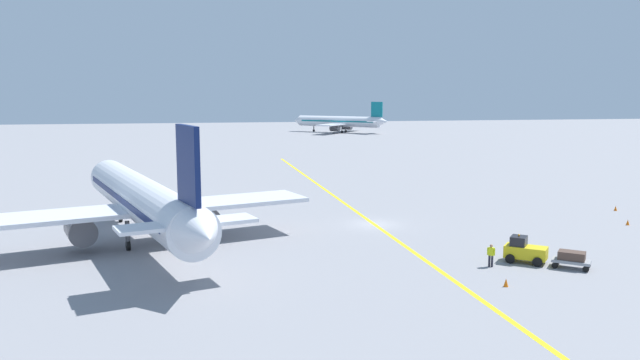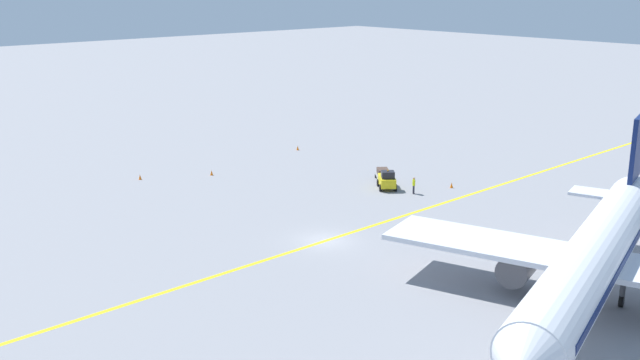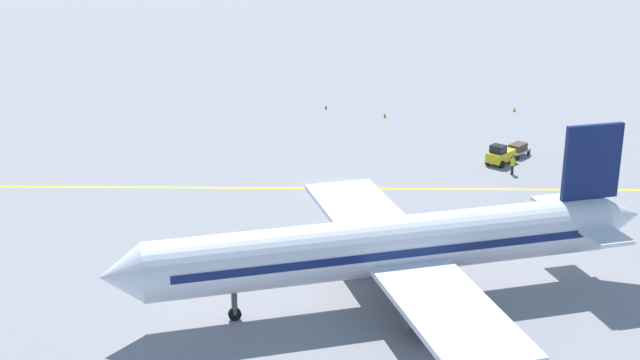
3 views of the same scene
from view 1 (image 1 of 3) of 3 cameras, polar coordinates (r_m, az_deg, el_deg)
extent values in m
plane|color=gray|center=(60.37, 4.97, -4.05)|extent=(400.00, 400.00, 0.00)
cube|color=yellow|center=(60.36, 4.97, -4.05)|extent=(3.27, 119.98, 0.01)
cylinder|color=silver|center=(54.26, -16.05, -1.64)|extent=(12.54, 29.68, 3.60)
cone|color=silver|center=(70.02, -18.91, 0.38)|extent=(3.99, 3.33, 3.42)
cone|color=silver|center=(38.53, -10.74, -4.93)|extent=(3.83, 3.79, 3.06)
cube|color=#0F1E51|center=(54.24, -16.05, -1.48)|extent=(11.67, 26.83, 0.50)
cube|color=silver|center=(53.42, -15.78, -2.56)|extent=(28.26, 13.46, 0.36)
cylinder|color=#4C4C51|center=(52.85, -21.04, -4.30)|extent=(3.07, 3.72, 2.20)
cylinder|color=#4C4C51|center=(54.93, -10.63, -3.43)|extent=(3.07, 3.72, 2.20)
cube|color=#0F1E51|center=(40.21, -11.97, 1.37)|extent=(1.56, 3.92, 5.00)
cube|color=silver|center=(41.31, -12.01, -3.94)|extent=(9.30, 5.02, 0.24)
cylinder|color=#4C4C51|center=(63.95, -17.82, -2.45)|extent=(0.36, 0.36, 2.00)
cylinder|color=black|center=(64.14, -17.78, -3.33)|extent=(0.51, 0.85, 0.80)
cylinder|color=#4C4C51|center=(52.48, -17.18, -4.68)|extent=(0.36, 0.36, 2.00)
cylinder|color=black|center=(52.71, -17.14, -5.74)|extent=(0.51, 0.85, 0.80)
cylinder|color=#4C4C51|center=(53.16, -13.79, -4.39)|extent=(0.36, 0.36, 2.00)
cylinder|color=black|center=(53.38, -13.75, -5.44)|extent=(0.51, 0.85, 0.80)
cylinder|color=silver|center=(193.31, 1.72, 5.38)|extent=(23.40, 19.00, 3.24)
cone|color=silver|center=(199.92, -2.09, 5.46)|extent=(3.59, 3.76, 3.08)
cone|color=silver|center=(187.49, 5.85, 5.33)|extent=(3.82, 3.83, 2.75)
cube|color=#0F727F|center=(193.30, 1.72, 5.42)|extent=(21.28, 17.39, 0.45)
cube|color=silver|center=(192.96, 1.96, 5.18)|extent=(19.05, 22.85, 0.32)
cylinder|color=#4C4C51|center=(188.96, 1.38, 4.77)|extent=(3.49, 3.32, 1.98)
cylinder|color=#4C4C51|center=(197.11, 2.51, 4.91)|extent=(3.49, 3.32, 1.98)
cube|color=#0F727F|center=(188.17, 5.22, 6.45)|extent=(3.05, 2.45, 4.50)
cube|color=silver|center=(188.47, 5.08, 5.39)|extent=(6.64, 7.74, 0.22)
cylinder|color=#4C4C51|center=(197.24, -0.57, 4.81)|extent=(0.32, 0.32, 1.80)
cylinder|color=black|center=(197.29, -0.57, 4.54)|extent=(0.72, 0.64, 0.72)
cylinder|color=#4C4C51|center=(191.36, 2.02, 4.70)|extent=(0.32, 0.32, 1.80)
cylinder|color=black|center=(191.42, 2.02, 4.43)|extent=(0.72, 0.64, 0.72)
cylinder|color=#4C4C51|center=(193.98, 2.38, 4.74)|extent=(0.32, 0.32, 1.80)
cylinder|color=black|center=(194.03, 2.38, 4.48)|extent=(0.72, 0.64, 0.72)
cube|color=gold|center=(49.28, 18.30, -6.27)|extent=(3.28, 3.05, 0.90)
cube|color=black|center=(49.18, 17.71, -5.32)|extent=(1.66, 1.68, 0.70)
sphere|color=orange|center=(49.09, 17.73, -4.83)|extent=(0.16, 0.16, 0.16)
cylinder|color=black|center=(48.84, 16.99, -6.89)|extent=(0.70, 0.63, 0.70)
cylinder|color=black|center=(50.27, 17.33, -6.48)|extent=(0.70, 0.63, 0.70)
cylinder|color=black|center=(48.53, 19.26, -7.09)|extent=(0.70, 0.63, 0.70)
cylinder|color=black|center=(49.96, 19.54, -6.67)|extent=(0.70, 0.63, 0.70)
cube|color=gray|center=(48.93, 22.00, -6.87)|extent=(2.90, 2.72, 0.20)
cube|color=#4C382D|center=(48.84, 22.03, -6.42)|extent=(2.12, 2.02, 0.60)
cylinder|color=black|center=(48.52, 20.67, -7.32)|extent=(0.43, 0.39, 0.44)
cylinder|color=black|center=(49.73, 20.87, -6.96)|extent=(0.43, 0.39, 0.44)
cylinder|color=black|center=(48.32, 23.13, -7.52)|extent=(0.43, 0.39, 0.44)
cylinder|color=black|center=(49.53, 23.27, -7.15)|extent=(0.43, 0.39, 0.44)
cylinder|color=#23232D|center=(47.45, 15.46, -7.17)|extent=(0.16, 0.16, 0.85)
cylinder|color=#23232D|center=(47.49, 15.22, -7.15)|extent=(0.16, 0.16, 0.85)
cube|color=#CCD819|center=(47.29, 15.37, -6.32)|extent=(0.42, 0.40, 0.60)
cylinder|color=#CCD819|center=(47.24, 15.66, -6.34)|extent=(0.10, 0.10, 0.55)
cylinder|color=#CCD819|center=(47.34, 15.09, -6.29)|extent=(0.10, 0.10, 0.55)
sphere|color=#9E7051|center=(47.19, 15.39, -5.82)|extent=(0.22, 0.22, 0.22)
cone|color=orange|center=(66.62, 26.32, -3.48)|extent=(0.32, 0.32, 0.55)
cone|color=orange|center=(43.13, 16.64, -8.97)|extent=(0.32, 0.32, 0.55)
cone|color=orange|center=(73.97, 25.41, -2.34)|extent=(0.32, 0.32, 0.55)
camera|label=2|loc=(99.24, -26.78, 11.88)|focal=42.00mm
camera|label=3|loc=(79.95, -57.59, 13.82)|focal=50.00mm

